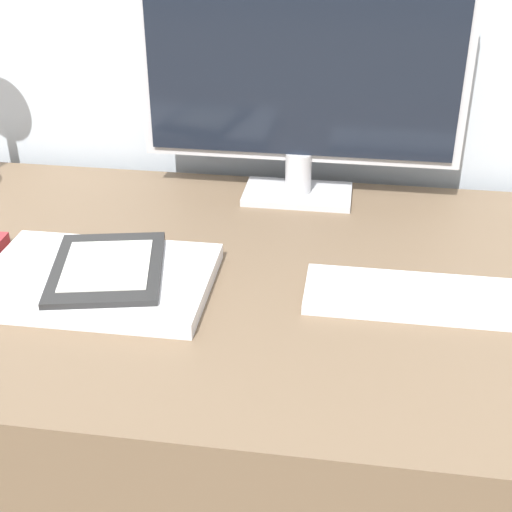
{
  "coord_description": "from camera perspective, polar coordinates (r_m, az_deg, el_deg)",
  "views": [
    {
      "loc": [
        0.1,
        -0.73,
        1.26
      ],
      "look_at": [
        -0.03,
        0.1,
        0.79
      ],
      "focal_mm": 50.0,
      "sensor_mm": 36.0,
      "label": 1
    }
  ],
  "objects": [
    {
      "name": "monitor",
      "position": [
        1.21,
        3.74,
        14.1
      ],
      "size": [
        0.55,
        0.11,
        0.4
      ],
      "color": "#B7B7BC",
      "rests_on": "desk"
    },
    {
      "name": "keyboard",
      "position": [
        1.0,
        12.9,
        -3.17
      ],
      "size": [
        0.31,
        0.12,
        0.01
      ],
      "color": "silver",
      "rests_on": "desk"
    },
    {
      "name": "ereader",
      "position": [
        1.02,
        -11.81,
        -0.92
      ],
      "size": [
        0.19,
        0.22,
        0.01
      ],
      "color": "black",
      "rests_on": "laptop"
    },
    {
      "name": "laptop",
      "position": [
        1.03,
        -12.54,
        -1.86
      ],
      "size": [
        0.32,
        0.22,
        0.02
      ],
      "color": "silver",
      "rests_on": "desk"
    },
    {
      "name": "desk",
      "position": [
        1.26,
        1.58,
        -15.9
      ],
      "size": [
        1.44,
        0.71,
        0.73
      ],
      "color": "brown",
      "rests_on": "ground_plane"
    }
  ]
}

